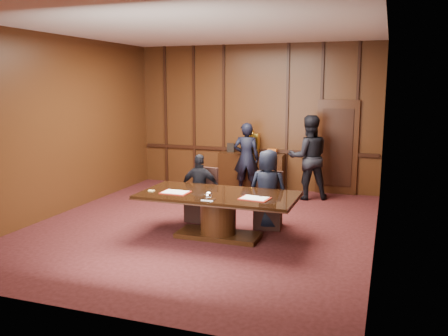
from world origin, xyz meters
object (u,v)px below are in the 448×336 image
object	(u,v)px
signatory_right	(268,189)
witness_right	(308,157)
sideboard	(252,170)
witness_left	(246,158)
conference_table	(218,208)
signatory_left	(200,188)

from	to	relation	value
signatory_right	witness_right	world-z (taller)	witness_right
sideboard	signatory_right	world-z (taller)	sideboard
signatory_right	witness_left	size ratio (longest dim) A/B	0.85
conference_table	witness_right	xyz separation A→B (m)	(0.96, 3.26, 0.43)
witness_right	sideboard	bearing A→B (deg)	-40.76
witness_left	witness_right	world-z (taller)	witness_right
sideboard	witness_right	world-z (taller)	witness_right
signatory_left	sideboard	bearing A→B (deg)	-101.26
sideboard	signatory_left	world-z (taller)	sideboard
signatory_right	witness_left	bearing A→B (deg)	-64.24
conference_table	witness_left	bearing A→B (deg)	98.73
witness_right	conference_table	bearing A→B (deg)	51.71
witness_left	witness_right	distance (m)	1.49
conference_table	signatory_right	xyz separation A→B (m)	(0.65, 0.80, 0.20)
conference_table	signatory_left	bearing A→B (deg)	129.09
witness_left	conference_table	bearing A→B (deg)	88.61
signatory_right	witness_right	xyz separation A→B (m)	(0.31, 2.46, 0.23)
signatory_left	witness_right	world-z (taller)	witness_right
witness_right	signatory_left	bearing A→B (deg)	34.92
sideboard	conference_table	size ratio (longest dim) A/B	0.61
signatory_right	signatory_left	bearing A→B (deg)	1.42
conference_table	signatory_left	xyz separation A→B (m)	(-0.65, 0.80, 0.13)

